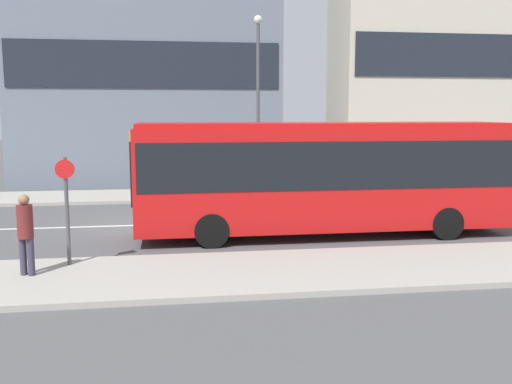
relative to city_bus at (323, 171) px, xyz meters
name	(u,v)px	position (x,y,z in m)	size (l,w,h in m)	color
ground_plane	(140,225)	(-5.55, 2.34, -1.95)	(120.00, 120.00, 0.00)	#4F4F51
sidewalk_near	(125,278)	(-5.55, -3.91, -1.88)	(44.00, 3.50, 0.13)	#A39E93
sidewalk_far	(147,196)	(-5.55, 8.59, -1.88)	(44.00, 3.50, 0.13)	#A39E93
lane_centerline	(140,225)	(-5.55, 2.34, -1.94)	(41.80, 0.16, 0.01)	silver
city_bus	(323,171)	(0.00, 0.00, 0.00)	(11.12, 2.48, 3.39)	red
parked_car_0	(448,186)	(6.91, 5.65, -1.31)	(4.37, 1.78, 1.36)	#4C5156
pedestrian_near_stop	(25,229)	(-7.68, -3.59, -0.78)	(0.34, 0.34, 1.81)	#383347
bus_stop_sign	(67,202)	(-6.92, -2.83, -0.32)	(0.44, 0.12, 2.54)	#4C4C51
street_lamp	(258,88)	(-0.78, 7.79, 2.74)	(0.36, 0.36, 7.55)	#4C4C51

